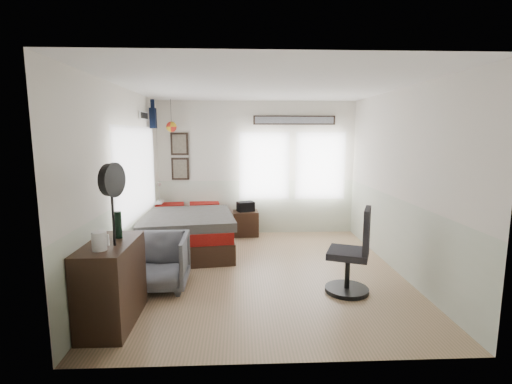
{
  "coord_description": "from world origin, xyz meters",
  "views": [
    {
      "loc": [
        -0.35,
        -5.29,
        2.04
      ],
      "look_at": [
        -0.1,
        0.4,
        1.15
      ],
      "focal_mm": 26.0,
      "sensor_mm": 36.0,
      "label": 1
    }
  ],
  "objects_px": {
    "nightstand": "(246,223)",
    "task_chair": "(353,259)",
    "dresser": "(112,283)",
    "bed": "(187,231)",
    "armchair": "(158,262)"
  },
  "relations": [
    {
      "from": "bed",
      "to": "nightstand",
      "type": "height_order",
      "value": "bed"
    },
    {
      "from": "nightstand",
      "to": "task_chair",
      "type": "xyz_separation_m",
      "value": [
        1.33,
        -2.83,
        0.21
      ]
    },
    {
      "from": "bed",
      "to": "armchair",
      "type": "bearing_deg",
      "value": -102.84
    },
    {
      "from": "dresser",
      "to": "bed",
      "type": "bearing_deg",
      "value": 80.46
    },
    {
      "from": "bed",
      "to": "nightstand",
      "type": "distance_m",
      "value": 1.37
    },
    {
      "from": "bed",
      "to": "armchair",
      "type": "xyz_separation_m",
      "value": [
        -0.15,
        -1.71,
        0.03
      ]
    },
    {
      "from": "nightstand",
      "to": "task_chair",
      "type": "height_order",
      "value": "task_chair"
    },
    {
      "from": "nightstand",
      "to": "bed",
      "type": "bearing_deg",
      "value": -143.61
    },
    {
      "from": "bed",
      "to": "armchair",
      "type": "relative_size",
      "value": 2.9
    },
    {
      "from": "nightstand",
      "to": "task_chair",
      "type": "relative_size",
      "value": 0.44
    },
    {
      "from": "dresser",
      "to": "nightstand",
      "type": "bearing_deg",
      "value": 66.65
    },
    {
      "from": "armchair",
      "to": "bed",
      "type": "bearing_deg",
      "value": 83.73
    },
    {
      "from": "dresser",
      "to": "task_chair",
      "type": "xyz_separation_m",
      "value": [
        2.84,
        0.65,
        0.01
      ]
    },
    {
      "from": "dresser",
      "to": "armchair",
      "type": "bearing_deg",
      "value": 72.33
    },
    {
      "from": "bed",
      "to": "armchair",
      "type": "distance_m",
      "value": 1.72
    }
  ]
}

